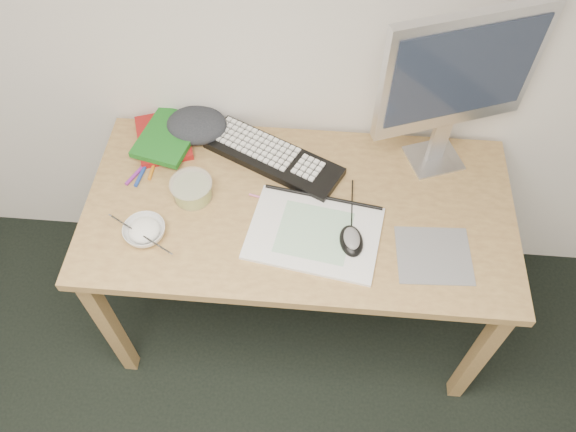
% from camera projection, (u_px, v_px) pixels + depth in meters
% --- Properties ---
extents(desk, '(1.40, 0.70, 0.75)m').
position_uv_depth(desk, '(299.00, 221.00, 1.89)').
color(desk, tan).
rests_on(desk, ground).
extents(mousepad, '(0.24, 0.22, 0.00)m').
position_uv_depth(mousepad, '(434.00, 255.00, 1.72)').
color(mousepad, slate).
rests_on(mousepad, desk).
extents(sketchpad, '(0.45, 0.35, 0.01)m').
position_uv_depth(sketchpad, '(314.00, 233.00, 1.76)').
color(sketchpad, white).
rests_on(sketchpad, desk).
extents(keyboard, '(0.50, 0.36, 0.03)m').
position_uv_depth(keyboard, '(273.00, 158.00, 1.93)').
color(keyboard, black).
rests_on(keyboard, desk).
extents(monitor, '(0.48, 0.21, 0.58)m').
position_uv_depth(monitor, '(459.00, 77.00, 1.65)').
color(monitor, silver).
rests_on(monitor, desk).
extents(mouse, '(0.09, 0.13, 0.04)m').
position_uv_depth(mouse, '(352.00, 239.00, 1.72)').
color(mouse, black).
rests_on(mouse, sketchpad).
extents(rice_bowl, '(0.15, 0.15, 0.04)m').
position_uv_depth(rice_bowl, '(145.00, 232.00, 1.75)').
color(rice_bowl, white).
rests_on(rice_bowl, desk).
extents(chopsticks, '(0.23, 0.14, 0.02)m').
position_uv_depth(chopsticks, '(140.00, 234.00, 1.71)').
color(chopsticks, silver).
rests_on(chopsticks, rice_bowl).
extents(fruit_tub, '(0.18, 0.18, 0.07)m').
position_uv_depth(fruit_tub, '(192.00, 190.00, 1.83)').
color(fruit_tub, '#E1C44F').
rests_on(fruit_tub, desk).
extents(book_red, '(0.25, 0.28, 0.02)m').
position_uv_depth(book_red, '(164.00, 138.00, 1.99)').
color(book_red, maroon).
rests_on(book_red, desk).
extents(book_green, '(0.23, 0.28, 0.02)m').
position_uv_depth(book_green, '(168.00, 136.00, 1.96)').
color(book_green, '#1A681C').
rests_on(book_green, book_red).
extents(cloth_lump, '(0.21, 0.19, 0.08)m').
position_uv_depth(cloth_lump, '(197.00, 125.00, 1.99)').
color(cloth_lump, '#272A2F').
rests_on(cloth_lump, desk).
extents(pencil_pink, '(0.19, 0.05, 0.01)m').
position_uv_depth(pencil_pink, '(276.00, 202.00, 1.84)').
color(pencil_pink, pink).
rests_on(pencil_pink, desk).
extents(pencil_tan, '(0.17, 0.12, 0.01)m').
position_uv_depth(pencil_tan, '(313.00, 198.00, 1.84)').
color(pencil_tan, tan).
rests_on(pencil_tan, desk).
extents(pencil_black, '(0.17, 0.05, 0.01)m').
position_uv_depth(pencil_black, '(312.00, 202.00, 1.84)').
color(pencil_black, black).
rests_on(pencil_black, desk).
extents(marker_blue, '(0.03, 0.14, 0.01)m').
position_uv_depth(marker_blue, '(143.00, 170.00, 1.91)').
color(marker_blue, '#1D3D9F').
rests_on(marker_blue, desk).
extents(marker_orange, '(0.01, 0.12, 0.01)m').
position_uv_depth(marker_orange, '(153.00, 165.00, 1.92)').
color(marker_orange, orange).
rests_on(marker_orange, desk).
extents(marker_purple, '(0.07, 0.13, 0.01)m').
position_uv_depth(marker_purple, '(139.00, 171.00, 1.91)').
color(marker_purple, purple).
rests_on(marker_purple, desk).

